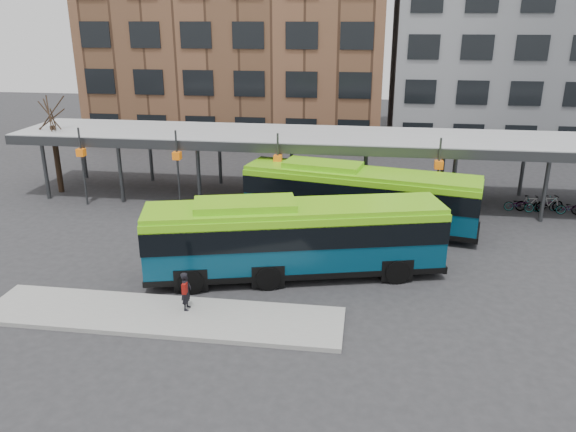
% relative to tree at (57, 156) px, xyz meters
% --- Properties ---
extents(ground, '(120.00, 120.00, 0.00)m').
position_rel_tree_xyz_m(ground, '(18.00, -12.00, -2.43)').
color(ground, '#28282B').
rests_on(ground, ground).
extents(boarding_island, '(14.00, 3.00, 0.18)m').
position_rel_tree_xyz_m(boarding_island, '(12.50, -15.00, -2.34)').
color(boarding_island, gray).
rests_on(boarding_island, ground).
extents(canopy, '(40.00, 6.53, 4.80)m').
position_rel_tree_xyz_m(canopy, '(17.94, 0.87, 1.47)').
color(canopy, '#999B9E').
rests_on(canopy, ground).
extents(tree, '(1.64, 1.64, 5.60)m').
position_rel_tree_xyz_m(tree, '(0.00, 0.00, 0.00)').
color(tree, black).
rests_on(tree, ground).
extents(building_brick, '(26.00, 14.00, 22.00)m').
position_rel_tree_xyz_m(building_brick, '(8.00, 20.00, 8.57)').
color(building_brick, brown).
rests_on(building_brick, ground).
extents(building_grey, '(24.00, 14.00, 20.00)m').
position_rel_tree_xyz_m(building_grey, '(34.00, 20.00, 7.57)').
color(building_grey, slate).
rests_on(building_grey, ground).
extents(bus_front, '(13.32, 5.95, 3.60)m').
position_rel_tree_xyz_m(bus_front, '(17.02, -10.48, -0.56)').
color(bus_front, '#07354D').
rests_on(bus_front, ground).
extents(bus_rear, '(12.93, 5.24, 3.49)m').
position_rel_tree_xyz_m(bus_rear, '(19.68, -3.81, -0.62)').
color(bus_rear, '#07354D').
rests_on(bus_rear, ground).
extents(pedestrian, '(0.40, 0.62, 1.56)m').
position_rel_tree_xyz_m(pedestrian, '(13.36, -14.51, -1.46)').
color(pedestrian, black).
rests_on(pedestrian, boarding_island).
extents(bike_rack, '(5.39, 1.45, 1.05)m').
position_rel_tree_xyz_m(bike_rack, '(30.86, 0.13, -1.97)').
color(bike_rack, slate).
rests_on(bike_rack, ground).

